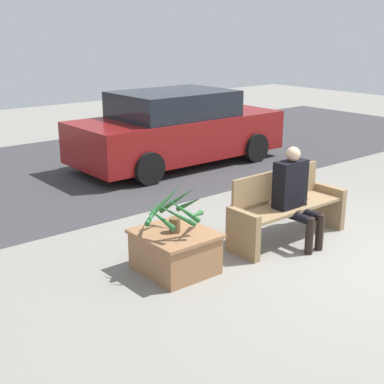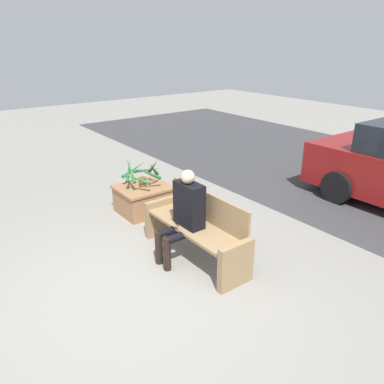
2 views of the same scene
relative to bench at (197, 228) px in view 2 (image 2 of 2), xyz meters
The scene contains 5 objects.
ground_plane 1.10m from the bench, 78.01° to the right, with size 30.00×30.00×0.00m, color gray.
bench is the anchor object (origin of this frame).
person_seated 0.33m from the bench, 106.96° to the right, with size 0.45×0.60×1.29m.
planter_box 1.76m from the bench, behind, with size 0.80×0.88×0.48m.
potted_plant 1.78m from the bench, behind, with size 0.76×0.77×0.52m.
Camera 2 is at (3.43, -1.83, 2.81)m, focal length 35.00 mm.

